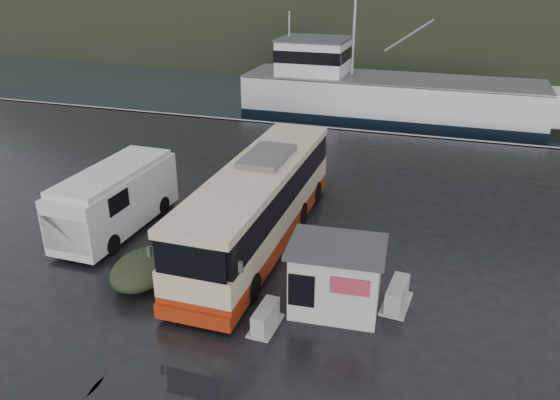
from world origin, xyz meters
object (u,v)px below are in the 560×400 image
(jersey_barrier_a, at_px, (266,327))
(waste_bin_left, at_px, (218,285))
(ticket_kiosk, at_px, (334,308))
(jersey_barrier_b, at_px, (396,305))
(coach_bus, at_px, (260,241))
(waste_bin_right, at_px, (225,293))
(fishing_trawler, at_px, (389,103))
(white_van, at_px, (120,229))
(dome_tent, at_px, (144,282))

(jersey_barrier_a, bearing_deg, waste_bin_left, 143.75)
(ticket_kiosk, height_order, jersey_barrier_b, ticket_kiosk)
(coach_bus, height_order, waste_bin_right, coach_bus)
(coach_bus, distance_m, fishing_trawler, 26.14)
(jersey_barrier_b, bearing_deg, white_van, 170.15)
(coach_bus, bearing_deg, dome_tent, -124.66)
(coach_bus, xyz_separation_m, ticket_kiosk, (4.05, -3.75, 0.00))
(waste_bin_left, relative_size, waste_bin_right, 0.95)
(coach_bus, bearing_deg, jersey_barrier_b, -25.93)
(coach_bus, distance_m, jersey_barrier_a, 5.85)
(jersey_barrier_b, bearing_deg, dome_tent, -171.25)
(jersey_barrier_a, bearing_deg, coach_bus, 111.66)
(white_van, distance_m, waste_bin_left, 6.61)
(white_van, xyz_separation_m, jersey_barrier_b, (12.29, -2.13, 0.00))
(white_van, xyz_separation_m, dome_tent, (3.30, -3.52, 0.00))
(dome_tent, height_order, jersey_barrier_a, dome_tent)
(coach_bus, xyz_separation_m, jersey_barrier_b, (6.02, -2.92, 0.00))
(coach_bus, relative_size, fishing_trawler, 0.45)
(coach_bus, distance_m, ticket_kiosk, 5.52)
(waste_bin_left, distance_m, ticket_kiosk, 4.36)
(dome_tent, height_order, fishing_trawler, fishing_trawler)
(white_van, relative_size, dome_tent, 2.35)
(waste_bin_right, height_order, dome_tent, waste_bin_right)
(waste_bin_right, bearing_deg, white_van, 153.11)
(ticket_kiosk, bearing_deg, dome_tent, -179.87)
(white_van, bearing_deg, jersey_barrier_b, -8.87)
(coach_bus, distance_m, waste_bin_left, 3.64)
(waste_bin_right, bearing_deg, jersey_barrier_b, 10.61)
(white_van, xyz_separation_m, ticket_kiosk, (10.32, -2.96, 0.00))
(coach_bus, distance_m, waste_bin_right, 4.03)
(ticket_kiosk, xyz_separation_m, jersey_barrier_b, (1.97, 0.83, 0.00))
(waste_bin_left, height_order, jersey_barrier_a, waste_bin_left)
(waste_bin_right, bearing_deg, waste_bin_left, 137.13)
(jersey_barrier_b, xyz_separation_m, fishing_trawler, (-4.02, 28.98, 0.00))
(dome_tent, bearing_deg, coach_bus, 55.40)
(dome_tent, bearing_deg, waste_bin_left, 14.20)
(waste_bin_left, bearing_deg, waste_bin_right, -42.87)
(fishing_trawler, bearing_deg, coach_bus, -94.27)
(white_van, distance_m, ticket_kiosk, 10.74)
(jersey_barrier_a, height_order, fishing_trawler, fishing_trawler)
(white_van, distance_m, fishing_trawler, 28.09)
(ticket_kiosk, bearing_deg, waste_bin_right, 179.66)
(ticket_kiosk, distance_m, jersey_barrier_a, 2.54)
(dome_tent, height_order, ticket_kiosk, ticket_kiosk)
(jersey_barrier_b, bearing_deg, waste_bin_left, -173.60)
(white_van, height_order, dome_tent, white_van)
(coach_bus, height_order, jersey_barrier_a, coach_bus)
(waste_bin_left, distance_m, fishing_trawler, 29.78)
(jersey_barrier_a, height_order, jersey_barrier_b, jersey_barrier_b)
(coach_bus, relative_size, white_van, 1.87)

